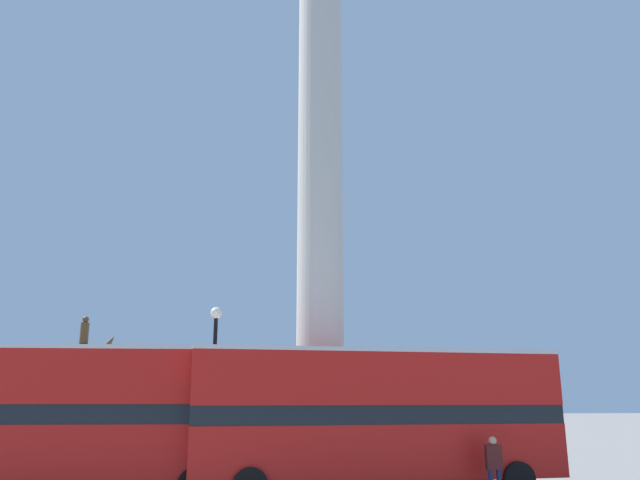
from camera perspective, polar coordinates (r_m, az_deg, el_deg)
The scene contains 7 objects.
ground_plane at distance 24.03m, azimuth 0.00°, elevation -21.03°, with size 200.00×200.00×0.00m, color gray.
monument_column at distance 24.56m, azimuth 0.00°, elevation -0.72°, with size 5.27×5.27×23.27m.
bus_a at distance 20.15m, azimuth 5.12°, elevation -15.48°, with size 11.53×3.50×4.30m.
bus_b at distance 20.44m, azimuth -21.21°, elevation -14.56°, with size 10.49×3.11×4.32m.
equestrian_statue at distance 28.83m, azimuth -21.41°, elevation -15.46°, with size 4.39×3.55×6.28m.
street_lamp at distance 22.10m, azimuth -9.74°, elevation -13.02°, with size 0.40×0.40×5.94m.
pedestrian_near_lamp at distance 19.51m, azimuth 15.62°, elevation -19.14°, with size 0.47×0.23×1.76m.
Camera 1 is at (-3.11, -23.66, 2.80)m, focal length 35.00 mm.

